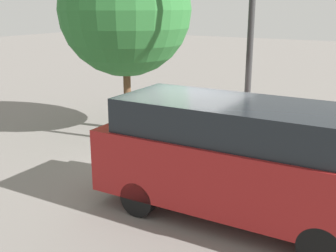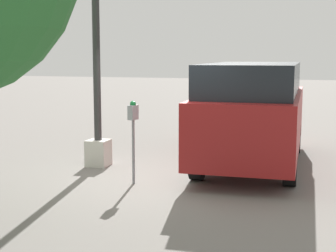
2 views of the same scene
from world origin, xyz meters
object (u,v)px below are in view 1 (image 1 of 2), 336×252
Objects in this scene: parked_van at (238,157)px; lamp_post at (249,68)px; parking_meter_near at (180,119)px; street_tree at (125,10)px.

lamp_post is at bearing 106.85° from parked_van.
street_tree is (-2.82, 1.68, 2.49)m from parking_meter_near.
parking_meter_near is 4.12m from street_tree.
parking_meter_near is 2.87m from parked_van.
parking_meter_near is at bearing -133.64° from lamp_post.
parked_van is (2.21, -1.82, 0.05)m from parking_meter_near.
street_tree reaches higher than parked_van.
parking_meter_near is 2.08m from lamp_post.
lamp_post is (1.19, 1.24, 1.17)m from parking_meter_near.
street_tree reaches higher than parking_meter_near.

